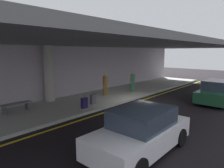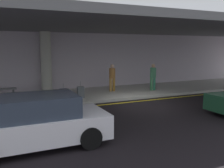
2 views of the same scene
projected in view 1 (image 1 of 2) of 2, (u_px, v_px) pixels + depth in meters
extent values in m
plane|color=black|center=(144.00, 103.00, 13.51)|extent=(60.00, 60.00, 0.00)
cube|color=#B5B5AB|center=(109.00, 96.00, 15.51)|extent=(26.00, 4.20, 0.15)
cube|color=yellow|center=(136.00, 102.00, 13.88)|extent=(26.00, 0.14, 0.01)
cylinder|color=#B8B7A9|center=(49.00, 74.00, 13.34)|extent=(0.65, 0.65, 3.65)
cube|color=#5F6061|center=(114.00, 44.00, 14.58)|extent=(28.00, 13.20, 0.30)
cube|color=#BCB1BC|center=(88.00, 70.00, 16.69)|extent=(26.00, 0.30, 3.80)
cube|color=white|center=(140.00, 136.00, 6.92)|extent=(4.10, 1.80, 0.70)
cube|color=#2D3847|center=(142.00, 117.00, 6.90)|extent=(2.10, 1.60, 0.60)
cylinder|color=black|center=(141.00, 126.00, 8.52)|extent=(0.64, 0.22, 0.64)
cylinder|color=black|center=(180.00, 137.00, 7.41)|extent=(0.64, 0.22, 0.64)
cylinder|color=black|center=(95.00, 149.00, 6.51)|extent=(0.64, 0.22, 0.64)
cube|color=#1E4B30|center=(217.00, 95.00, 13.67)|extent=(4.10, 1.80, 0.70)
cube|color=#2D3847|center=(218.00, 85.00, 13.64)|extent=(2.10, 1.60, 0.60)
cylinder|color=black|center=(209.00, 93.00, 15.26)|extent=(0.64, 0.22, 0.64)
cylinder|color=black|center=(197.00, 99.00, 13.26)|extent=(0.64, 0.22, 0.64)
cylinder|color=olive|center=(104.00, 90.00, 15.23)|extent=(0.16, 0.16, 0.82)
cylinder|color=olive|center=(106.00, 90.00, 15.39)|extent=(0.16, 0.16, 0.82)
cylinder|color=#94602E|center=(105.00, 80.00, 15.20)|extent=(0.38, 0.38, 0.62)
sphere|color=beige|center=(105.00, 75.00, 15.13)|extent=(0.24, 0.24, 0.24)
cylinder|color=#377648|center=(132.00, 87.00, 16.63)|extent=(0.16, 0.16, 0.82)
cylinder|color=#287050|center=(133.00, 86.00, 16.80)|extent=(0.16, 0.16, 0.82)
cylinder|color=#356E4D|center=(133.00, 78.00, 16.60)|extent=(0.38, 0.38, 0.62)
sphere|color=tan|center=(133.00, 73.00, 16.54)|extent=(0.24, 0.24, 0.24)
cube|color=#50565B|center=(93.00, 99.00, 12.73)|extent=(0.36, 0.22, 0.62)
cylinder|color=slate|center=(93.00, 92.00, 12.66)|extent=(0.02, 0.02, 0.28)
cube|color=#191447|center=(84.00, 103.00, 11.78)|extent=(0.36, 0.22, 0.62)
cylinder|color=slate|center=(84.00, 95.00, 11.71)|extent=(0.02, 0.02, 0.28)
cube|color=slate|center=(16.00, 104.00, 11.05)|extent=(1.60, 0.50, 0.06)
cube|color=#4C4C51|center=(5.00, 110.00, 10.63)|extent=(0.10, 0.40, 0.42)
cube|color=#4C4C51|center=(27.00, 106.00, 11.55)|extent=(0.10, 0.40, 0.42)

